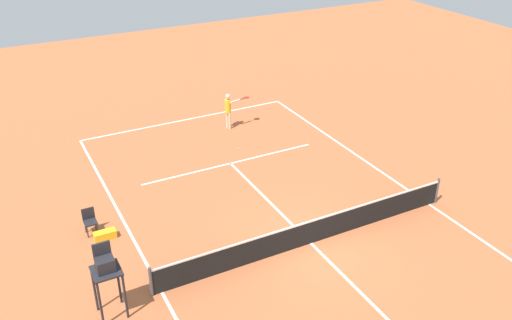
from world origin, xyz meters
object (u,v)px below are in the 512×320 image
umpire_chair (106,270)px  player_serving (229,108)px  tennis_ball (239,149)px  courtside_chair_mid (90,220)px  equipment_bag (105,235)px

umpire_chair → player_serving: bearing=-130.0°
tennis_ball → courtside_chair_mid: 8.26m
tennis_ball → equipment_bag: (7.15, 4.02, 0.12)m
tennis_ball → equipment_bag: bearing=29.4°
tennis_ball → equipment_bag: size_ratio=0.09×
player_serving → courtside_chair_mid: bearing=-66.7°
umpire_chair → courtside_chair_mid: 4.47m
tennis_ball → umpire_chair: umpire_chair is taller
player_serving → umpire_chair: umpire_chair is taller
player_serving → tennis_ball: size_ratio=26.70×
player_serving → umpire_chair: size_ratio=0.75×
tennis_ball → player_serving: bearing=-105.0°
player_serving → equipment_bag: (7.78, 6.40, -0.94)m
equipment_bag → tennis_ball: bearing=-150.6°
courtside_chair_mid → tennis_ball: bearing=-155.4°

